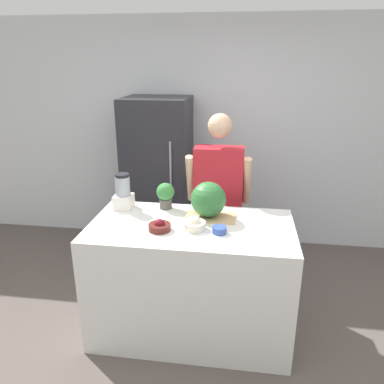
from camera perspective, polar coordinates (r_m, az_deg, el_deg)
The scene contains 12 objects.
ground_plane at distance 3.06m, azimuth -1.33°, elevation -24.75°, with size 14.00×14.00×0.00m, color #564C47.
wall_back at distance 4.41m, azimuth 3.17°, elevation 8.63°, with size 8.00×0.06×2.60m.
counter_island at distance 3.08m, azimuth -0.11°, elevation -13.04°, with size 1.56×0.83×0.95m.
refrigerator at distance 4.24m, azimuth -5.11°, elevation 2.27°, with size 0.70×0.68×1.76m.
person at distance 3.57m, azimuth 4.00°, elevation -1.40°, with size 0.59×0.27×1.69m.
cutting_board at distance 2.97m, azimuth 2.81°, elevation -3.85°, with size 0.40×0.23×0.01m.
watermelon at distance 2.93m, azimuth 2.50°, elevation -1.13°, with size 0.28×0.28×0.28m.
bowl_cherries at distance 2.77m, azimuth -4.96°, elevation -5.23°, with size 0.17×0.17×0.09m.
bowl_cream at distance 2.77m, azimuth 0.36°, elevation -4.95°, with size 0.17×0.17×0.11m.
bowl_small_blue at distance 2.72m, azimuth 4.18°, elevation -5.79°, with size 0.10×0.10×0.05m.
blender at distance 3.16m, azimuth -10.45°, elevation -0.18°, with size 0.15×0.15×0.30m.
potted_plant at distance 3.13m, azimuth -4.06°, elevation -0.35°, with size 0.15×0.15×0.22m.
Camera 1 is at (0.37, -2.15, 2.14)m, focal length 35.00 mm.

